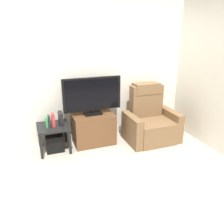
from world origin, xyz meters
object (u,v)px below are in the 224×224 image
Objects in this scene: book_leftmost at (47,122)px; book_rightmost at (53,120)px; television at (92,95)px; game_console at (61,118)px; tv_stand at (94,129)px; subwoofer_box at (54,142)px; book_middle at (49,121)px; side_table at (53,130)px; recliner_armchair at (150,121)px.

book_rightmost is at bearing 0.00° from book_leftmost.
television is 0.69m from game_console.
book_rightmost reaches higher than tv_stand.
subwoofer_box is 0.42m from book_middle.
side_table is 2.35× the size of game_console.
game_console is at bearing 8.53° from book_middle.
recliner_armchair is 1.82m from side_table.
book_leftmost is (-0.84, -0.05, 0.27)m from tv_stand.
recliner_armchair reaches higher than game_console.
book_middle is at bearing 180.00° from book_rightmost.
book_leftmost is at bearing 180.00° from book_middle.
book_rightmost is 1.01× the size of game_console.
subwoofer_box is 1.53× the size of book_middle.
subwoofer_box is 1.31× the size of book_rightmost.
book_leftmost reaches higher than side_table.
side_table is (-0.74, -0.03, 0.11)m from tv_stand.
tv_stand is at bearing 1.83° from game_console.
television is 5.38× the size of book_middle.
book_rightmost is (0.07, 0.00, 0.02)m from book_middle.
recliner_armchair is 1.82m from book_rightmost.
recliner_armchair is at bearing -6.75° from game_console.
tv_stand is 3.81× the size of book_middle.
television is 1.24m from recliner_armchair.
game_console is at bearing -176.35° from television.
game_console is at bearing 6.98° from book_leftmost.
book_rightmost is at bearing -176.14° from tv_stand.
television is 0.87m from book_middle.
recliner_armchair is at bearing -5.91° from subwoofer_box.
side_table is 0.24m from game_console.
recliner_armchair is at bearing -5.31° from book_rightmost.
book_middle is (-0.06, -0.02, 0.17)m from side_table.
game_console is at bearing -178.17° from tv_stand.
book_rightmost reaches higher than game_console.
game_console is at bearing 12.67° from book_rightmost.
side_table reaches higher than subwoofer_box.
subwoofer_box is at bearing -176.29° from television.
subwoofer_box is at bearing 11.31° from book_leftmost.
tv_stand is 4.07× the size of book_leftmost.
subwoofer_box is (-0.74, -0.05, -0.78)m from television.
subwoofer_box is 0.42m from book_leftmost.
book_middle is 0.07m from book_rightmost.
book_rightmost is (0.01, -0.02, 0.19)m from side_table.
game_console is at bearing 179.19° from recliner_armchair.
side_table is at bearing 120.12° from book_rightmost.
television reaches higher than subwoofer_box.
television is 0.81m from book_rightmost.
recliner_armchair is at bearing -11.36° from tv_stand.
subwoofer_box is 0.43m from book_rightmost.
book_rightmost reaches higher than book_middle.
book_leftmost is 0.80× the size of book_rightmost.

